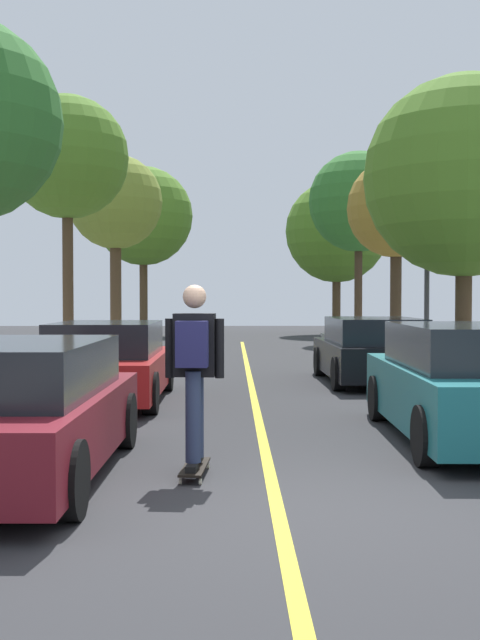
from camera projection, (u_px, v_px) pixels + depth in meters
name	position (u px, v px, depth m)	size (l,w,h in m)	color
ground	(277.00, 507.00, 6.54)	(80.00, 80.00, 0.00)	#2D2D30
center_line	(260.00, 427.00, 10.54)	(0.12, 39.20, 0.01)	gold
parked_car_left_nearest	(16.00, 410.00, 7.61)	(1.92, 4.36, 1.32)	maroon
parked_car_left_near	(107.00, 363.00, 13.10)	(1.98, 4.31, 1.33)	maroon
parked_car_right_nearest	(465.00, 384.00, 9.55)	(1.90, 4.44, 1.42)	#196066
parked_car_right_near	(373.00, 351.00, 15.89)	(2.05, 4.18, 1.33)	black
street_tree_left_near	(67.00, 158.00, 19.22)	(3.02, 3.02, 6.56)	#4C3823
street_tree_left_far	(115.00, 203.00, 27.13)	(3.27, 3.27, 6.54)	#4C3823
street_tree_left_farthest	(143.00, 216.00, 35.65)	(4.50, 4.50, 7.53)	#4C3823
street_tree_right_nearest	(465.00, 177.00, 16.17)	(4.17, 4.17, 6.19)	#4C3823
street_tree_right_near	(396.00, 209.00, 22.92)	(2.90, 2.90, 5.66)	#3D2D1E
street_tree_right_far	(359.00, 202.00, 29.73)	(3.81, 3.81, 7.13)	#3D2D1E
street_tree_right_farthest	(337.00, 232.00, 36.02)	(4.71, 4.71, 6.97)	#4C3823
fire_hydrant	(37.00, 366.00, 14.41)	(0.20, 0.20, 0.70)	#B2140F
streetlamp	(427.00, 238.00, 18.45)	(0.36, 0.24, 5.19)	#38383D
skateboard	(195.00, 467.00, 7.68)	(0.28, 0.85, 0.10)	black
skateboarder	(194.00, 363.00, 7.61)	(0.59, 0.71, 1.77)	black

